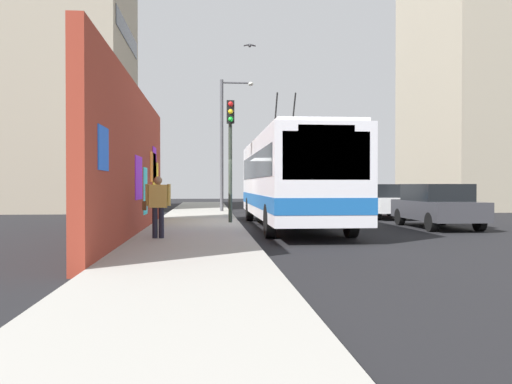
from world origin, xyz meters
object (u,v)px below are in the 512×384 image
(parked_car_white, at_px, (384,200))
(city_bus, at_px, (291,177))
(parked_car_dark_gray, at_px, (437,205))
(street_lamp, at_px, (225,136))
(parked_car_black, at_px, (330,196))
(pedestrian_near_wall, at_px, (158,202))
(traffic_light, at_px, (230,141))
(parked_car_red, at_px, (351,197))

(parked_car_white, bearing_deg, city_bus, 135.13)
(city_bus, height_order, parked_car_white, city_bus)
(parked_car_dark_gray, relative_size, street_lamp, 0.63)
(city_bus, xyz_separation_m, parked_car_black, (16.19, -5.20, -1.00))
(parked_car_black, distance_m, pedestrian_near_wall, 23.16)
(parked_car_white, distance_m, street_lamp, 9.08)
(city_bus, relative_size, pedestrian_near_wall, 7.26)
(parked_car_black, bearing_deg, street_lamp, 132.50)
(parked_car_dark_gray, distance_m, pedestrian_near_wall, 10.44)
(parked_car_black, relative_size, traffic_light, 0.95)
(parked_car_white, bearing_deg, parked_car_dark_gray, 180.00)
(city_bus, height_order, parked_car_black, city_bus)
(city_bus, height_order, street_lamp, street_lamp)
(parked_car_dark_gray, xyz_separation_m, pedestrian_near_wall, (-4.34, 9.49, 0.26))
(city_bus, relative_size, traffic_light, 2.60)
(pedestrian_near_wall, xyz_separation_m, street_lamp, (14.47, -2.23, 3.06))
(city_bus, bearing_deg, traffic_light, 71.26)
(parked_car_white, height_order, traffic_light, traffic_light)
(parked_car_dark_gray, height_order, street_lamp, street_lamp)
(city_bus, xyz_separation_m, pedestrian_near_wall, (-4.92, 4.29, -0.74))
(city_bus, xyz_separation_m, street_lamp, (9.54, 2.06, 2.32))
(parked_car_dark_gray, bearing_deg, street_lamp, 35.65)
(street_lamp, bearing_deg, parked_car_red, -79.08)
(traffic_light, bearing_deg, parked_car_black, -25.42)
(parked_car_dark_gray, height_order, traffic_light, traffic_light)
(pedestrian_near_wall, bearing_deg, traffic_light, -20.77)
(parked_car_black, height_order, street_lamp, street_lamp)
(city_bus, relative_size, parked_car_red, 2.78)
(parked_car_dark_gray, xyz_separation_m, traffic_light, (1.31, 7.35, 2.35))
(parked_car_white, height_order, parked_car_red, same)
(city_bus, xyz_separation_m, parked_car_dark_gray, (-0.58, -5.20, -1.00))
(parked_car_dark_gray, relative_size, pedestrian_near_wall, 2.70)
(parked_car_black, relative_size, pedestrian_near_wall, 2.65)
(pedestrian_near_wall, bearing_deg, parked_car_dark_gray, -65.43)
(street_lamp, bearing_deg, pedestrian_near_wall, 171.22)
(traffic_light, bearing_deg, parked_car_red, -35.74)
(parked_car_dark_gray, height_order, parked_car_white, same)
(street_lamp, bearing_deg, parked_car_dark_gray, -144.35)
(parked_car_white, bearing_deg, street_lamp, 59.27)
(parked_car_dark_gray, bearing_deg, city_bus, 83.60)
(parked_car_dark_gray, bearing_deg, parked_car_red, 0.00)
(city_bus, distance_m, pedestrian_near_wall, 6.58)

